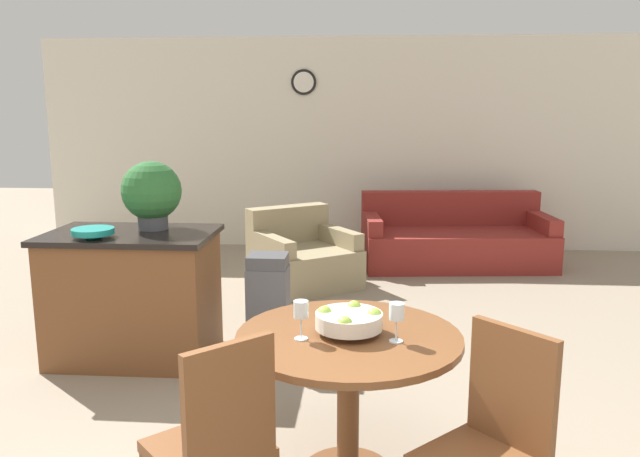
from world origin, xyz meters
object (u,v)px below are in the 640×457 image
wine_glass_right (397,313)px  armchair (302,259)px  fruit_bowl (349,320)px  wine_glass_left (301,311)px  dining_chair_near_left (217,439)px  couch (455,241)px  dining_table (348,368)px  kitchen_island (134,295)px  teal_bowl (93,232)px  dining_chair_near_right (493,438)px  trash_bin (268,306)px  potted_plant (152,193)px

wine_glass_right → armchair: 3.67m
fruit_bowl → wine_glass_left: size_ratio=1.73×
dining_chair_near_left → couch: size_ratio=0.43×
dining_table → kitchen_island: bearing=138.3°
dining_table → kitchen_island: kitchen_island is taller
teal_bowl → couch: teal_bowl is taller
dining_chair_near_right → teal_bowl: teal_bowl is taller
dining_table → trash_bin: (-0.63, 1.52, -0.20)m
dining_table → wine_glass_left: (-0.22, -0.09, 0.31)m
fruit_bowl → armchair: (-0.58, 3.44, -0.55)m
wine_glass_right → couch: (0.89, 4.51, -0.61)m
fruit_bowl → kitchen_island: size_ratio=0.27×
dining_chair_near_left → armchair: 4.04m
fruit_bowl → trash_bin: 1.70m
wine_glass_right → trash_bin: bearing=117.9°
potted_plant → wine_glass_left: bearing=-52.5°
fruit_bowl → teal_bowl: size_ratio=1.13×
teal_bowl → trash_bin: size_ratio=0.37×
dining_chair_near_right → fruit_bowl: bearing=5.7°
wine_glass_right → armchair: bearing=102.8°
fruit_bowl → armchair: bearing=99.6°
fruit_bowl → couch: 4.59m
armchair → fruit_bowl: bearing=-115.3°
dining_table → dining_chair_near_right: bearing=-40.6°
potted_plant → armchair: potted_plant is taller
dining_chair_near_right → wine_glass_right: bearing=-2.3°
teal_bowl → trash_bin: (1.15, 0.30, -0.60)m
dining_chair_near_left → wine_glass_right: (0.72, 0.50, 0.37)m
wine_glass_left → dining_chair_near_right: bearing=-27.4°
dining_chair_near_right → couch: bearing=-49.7°
dining_chair_near_left → trash_bin: size_ratio=1.24×
kitchen_island → potted_plant: size_ratio=2.39×
teal_bowl → armchair: 2.62m
trash_bin → couch: 3.39m
wine_glass_right → kitchen_island: bearing=140.3°
wine_glass_right → teal_bowl: size_ratio=0.65×
trash_bin → armchair: 1.93m
teal_bowl → dining_chair_near_right: bearing=-36.1°
dining_table → dining_chair_near_right: (0.59, -0.50, -0.06)m
wine_glass_right → teal_bowl: bearing=146.8°
dining_table → kitchen_island: 2.15m
teal_bowl → couch: 4.37m
couch → potted_plant: bearing=-137.6°
dining_chair_near_left → fruit_bowl: (0.50, 0.59, 0.30)m
wine_glass_left → teal_bowl: teal_bowl is taller
dining_chair_near_left → potted_plant: bearing=70.8°
trash_bin → kitchen_island: bearing=-174.4°
dining_chair_near_right → wine_glass_right: 0.67m
wine_glass_left → potted_plant: bearing=127.5°
fruit_bowl → wine_glass_right: bearing=-21.5°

